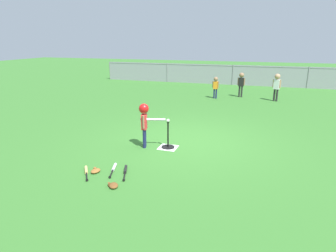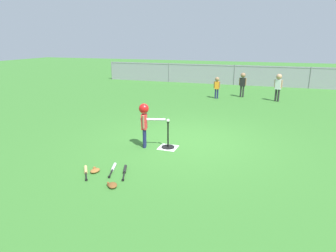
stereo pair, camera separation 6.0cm
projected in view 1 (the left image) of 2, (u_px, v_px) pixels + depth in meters
ground_plane at (188, 141)px, 7.54m from camera, size 60.00×60.00×0.00m
home_plate at (168, 147)px, 7.11m from camera, size 0.44×0.44×0.01m
batting_tee at (168, 144)px, 7.08m from camera, size 0.32×0.32×0.65m
baseball_on_tee at (168, 121)px, 6.91m from camera, size 0.07×0.07×0.07m
batter_child at (144, 117)px, 6.92m from camera, size 0.62×0.31×1.09m
fielder_near_right at (216, 85)px, 12.91m from camera, size 0.29×0.19×0.96m
fielder_deep_right at (277, 84)px, 12.27m from camera, size 0.33×0.23×1.17m
fielder_deep_left at (241, 81)px, 13.19m from camera, size 0.33×0.22×1.11m
spare_bat_silver at (114, 168)px, 5.88m from camera, size 0.24×0.60×0.06m
spare_bat_wood at (86, 171)px, 5.76m from camera, size 0.40×0.54×0.06m
spare_bat_black at (125, 171)px, 5.78m from camera, size 0.29×0.60×0.06m
glove_by_plate at (113, 185)px, 5.18m from camera, size 0.26×0.27×0.07m
glove_near_bats at (96, 171)px, 5.77m from camera, size 0.19×0.24×0.07m
outfield_fence at (233, 74)px, 16.84m from camera, size 16.06×0.06×1.15m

